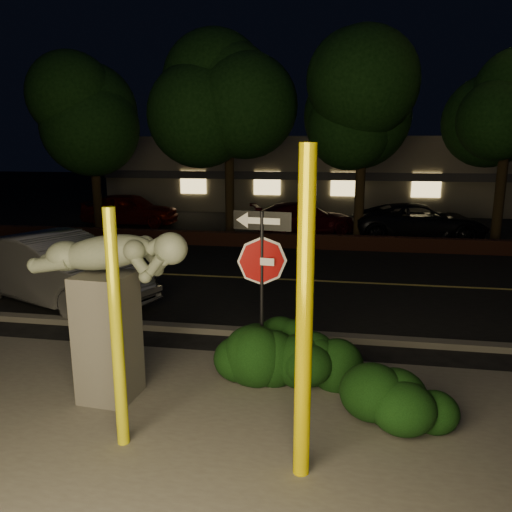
{
  "coord_description": "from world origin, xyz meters",
  "views": [
    {
      "loc": [
        1.79,
        -6.02,
        3.61
      ],
      "look_at": [
        0.3,
        2.79,
        1.6
      ],
      "focal_mm": 35.0,
      "sensor_mm": 36.0,
      "label": 1
    }
  ],
  "objects_px": {
    "silver_sedan": "(58,269)",
    "parked_car_red": "(130,209)",
    "parked_car_dark": "(419,222)",
    "yellow_pole_left": "(117,332)",
    "parked_car_darkred": "(304,218)",
    "signpost": "(262,262)",
    "sculpture": "(108,297)",
    "yellow_pole_right": "(304,320)"
  },
  "relations": [
    {
      "from": "signpost",
      "to": "parked_car_darkred",
      "type": "xyz_separation_m",
      "value": [
        -0.3,
        13.15,
        -1.25
      ]
    },
    {
      "from": "yellow_pole_right",
      "to": "parked_car_darkred",
      "type": "height_order",
      "value": "yellow_pole_right"
    },
    {
      "from": "yellow_pole_left",
      "to": "parked_car_darkred",
      "type": "distance_m",
      "value": 15.3
    },
    {
      "from": "parked_car_dark",
      "to": "parked_car_red",
      "type": "bearing_deg",
      "value": 79.37
    },
    {
      "from": "parked_car_dark",
      "to": "sculpture",
      "type": "bearing_deg",
      "value": 151.57
    },
    {
      "from": "yellow_pole_left",
      "to": "parked_car_darkred",
      "type": "height_order",
      "value": "yellow_pole_left"
    },
    {
      "from": "signpost",
      "to": "parked_car_dark",
      "type": "relative_size",
      "value": 0.53
    },
    {
      "from": "parked_car_darkred",
      "to": "sculpture",
      "type": "bearing_deg",
      "value": 154.25
    },
    {
      "from": "parked_car_dark",
      "to": "signpost",
      "type": "bearing_deg",
      "value": 157.66
    },
    {
      "from": "yellow_pole_left",
      "to": "yellow_pole_right",
      "type": "bearing_deg",
      "value": -5.32
    },
    {
      "from": "parked_car_red",
      "to": "signpost",
      "type": "bearing_deg",
      "value": -150.82
    },
    {
      "from": "parked_car_red",
      "to": "parked_car_darkred",
      "type": "relative_size",
      "value": 0.99
    },
    {
      "from": "parked_car_red",
      "to": "parked_car_darkred",
      "type": "distance_m",
      "value": 7.94
    },
    {
      "from": "yellow_pole_left",
      "to": "silver_sedan",
      "type": "distance_m",
      "value": 6.37
    },
    {
      "from": "parked_car_red",
      "to": "parked_car_dark",
      "type": "distance_m",
      "value": 12.44
    },
    {
      "from": "sculpture",
      "to": "parked_car_darkred",
      "type": "relative_size",
      "value": 0.57
    },
    {
      "from": "silver_sedan",
      "to": "parked_car_dark",
      "type": "xyz_separation_m",
      "value": [
        9.37,
        9.5,
        -0.11
      ]
    },
    {
      "from": "yellow_pole_left",
      "to": "parked_car_red",
      "type": "xyz_separation_m",
      "value": [
        -6.81,
        16.01,
        -0.74
      ]
    },
    {
      "from": "yellow_pole_right",
      "to": "silver_sedan",
      "type": "bearing_deg",
      "value": 138.86
    },
    {
      "from": "silver_sedan",
      "to": "parked_car_darkred",
      "type": "height_order",
      "value": "silver_sedan"
    },
    {
      "from": "signpost",
      "to": "parked_car_dark",
      "type": "height_order",
      "value": "signpost"
    },
    {
      "from": "parked_car_darkred",
      "to": "yellow_pole_right",
      "type": "bearing_deg",
      "value": 165.21
    },
    {
      "from": "yellow_pole_left",
      "to": "parked_car_red",
      "type": "distance_m",
      "value": 17.42
    },
    {
      "from": "yellow_pole_left",
      "to": "parked_car_darkred",
      "type": "relative_size",
      "value": 0.68
    },
    {
      "from": "sculpture",
      "to": "yellow_pole_left",
      "type": "bearing_deg",
      "value": -55.33
    },
    {
      "from": "sculpture",
      "to": "yellow_pole_right",
      "type": "bearing_deg",
      "value": -19.58
    },
    {
      "from": "parked_car_red",
      "to": "parked_car_dark",
      "type": "xyz_separation_m",
      "value": [
        12.36,
        -1.46,
        -0.04
      ]
    },
    {
      "from": "yellow_pole_left",
      "to": "parked_car_darkred",
      "type": "bearing_deg",
      "value": 85.9
    },
    {
      "from": "yellow_pole_left",
      "to": "parked_car_dark",
      "type": "bearing_deg",
      "value": 69.13
    },
    {
      "from": "yellow_pole_right",
      "to": "silver_sedan",
      "type": "height_order",
      "value": "yellow_pole_right"
    },
    {
      "from": "sculpture",
      "to": "parked_car_red",
      "type": "xyz_separation_m",
      "value": [
        -6.2,
        14.96,
        -0.81
      ]
    },
    {
      "from": "yellow_pole_left",
      "to": "yellow_pole_right",
      "type": "relative_size",
      "value": 0.81
    },
    {
      "from": "yellow_pole_right",
      "to": "signpost",
      "type": "xyz_separation_m",
      "value": [
        -0.81,
        2.29,
        0.06
      ]
    },
    {
      "from": "silver_sedan",
      "to": "parked_car_red",
      "type": "distance_m",
      "value": 11.36
    },
    {
      "from": "silver_sedan",
      "to": "parked_car_red",
      "type": "relative_size",
      "value": 1.14
    },
    {
      "from": "sculpture",
      "to": "parked_car_dark",
      "type": "xyz_separation_m",
      "value": [
        6.16,
        13.51,
        -0.84
      ]
    },
    {
      "from": "signpost",
      "to": "yellow_pole_left",
      "type": "bearing_deg",
      "value": -115.85
    },
    {
      "from": "signpost",
      "to": "parked_car_darkred",
      "type": "bearing_deg",
      "value": 99.2
    },
    {
      "from": "yellow_pole_left",
      "to": "parked_car_darkred",
      "type": "xyz_separation_m",
      "value": [
        1.09,
        15.24,
        -0.84
      ]
    },
    {
      "from": "sculpture",
      "to": "parked_car_darkred",
      "type": "bearing_deg",
      "value": 87.66
    },
    {
      "from": "parked_car_red",
      "to": "parked_car_dark",
      "type": "height_order",
      "value": "parked_car_red"
    },
    {
      "from": "yellow_pole_left",
      "to": "sculpture",
      "type": "relative_size",
      "value": 1.18
    }
  ]
}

